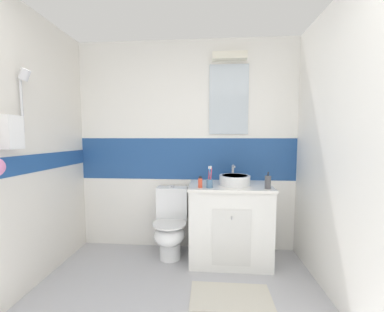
# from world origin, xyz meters

# --- Properties ---
(wall_back_tiled) EXTENTS (3.20, 0.20, 2.50)m
(wall_back_tiled) POSITION_xyz_m (0.01, 2.45, 1.26)
(wall_back_tiled) COLOR white
(wall_back_tiled) RESTS_ON ground_plane
(wall_right_plain) EXTENTS (0.10, 3.48, 2.50)m
(wall_right_plain) POSITION_xyz_m (1.35, 1.20, 1.25)
(wall_right_plain) COLOR white
(wall_right_plain) RESTS_ON ground_plane
(vanity_cabinet) EXTENTS (0.87, 0.56, 0.85)m
(vanity_cabinet) POSITION_xyz_m (0.50, 2.13, 0.43)
(vanity_cabinet) COLOR white
(vanity_cabinet) RESTS_ON ground_plane
(sink_basin) EXTENTS (0.33, 0.37, 0.20)m
(sink_basin) POSITION_xyz_m (0.56, 2.13, 0.91)
(sink_basin) COLOR white
(sink_basin) RESTS_ON vanity_cabinet
(toilet) EXTENTS (0.37, 0.50, 0.79)m
(toilet) POSITION_xyz_m (-0.15, 2.16, 0.37)
(toilet) COLOR white
(toilet) RESTS_ON ground_plane
(toothbrush_cup) EXTENTS (0.07, 0.07, 0.22)m
(toothbrush_cup) POSITION_xyz_m (0.28, 1.95, 0.91)
(toothbrush_cup) COLOR #4C7299
(toothbrush_cup) RESTS_ON vanity_cabinet
(soap_dispenser) EXTENTS (0.06, 0.06, 0.17)m
(soap_dispenser) POSITION_xyz_m (0.86, 1.95, 0.92)
(soap_dispenser) COLOR #4C4C51
(soap_dispenser) RESTS_ON vanity_cabinet
(perfume_flask_small) EXTENTS (0.04, 0.03, 0.12)m
(perfume_flask_small) POSITION_xyz_m (0.19, 1.95, 0.90)
(perfume_flask_small) COLOR #D84C33
(perfume_flask_small) RESTS_ON vanity_cabinet
(bath_mat) EXTENTS (0.69, 0.37, 0.01)m
(bath_mat) POSITION_xyz_m (0.47, 1.52, 0.01)
(bath_mat) COLOR beige
(bath_mat) RESTS_ON ground_plane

